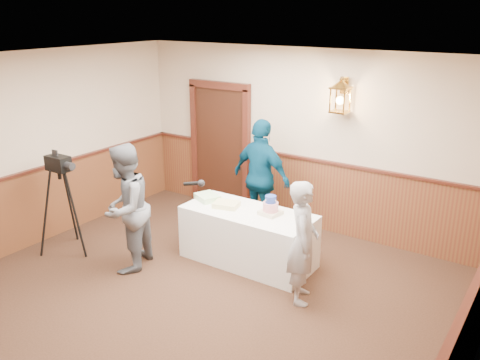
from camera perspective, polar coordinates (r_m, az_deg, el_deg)
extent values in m
plane|color=#311F13|center=(5.87, -9.52, -16.23)|extent=(7.00, 7.00, 0.00)
cube|color=beige|center=(7.95, 7.39, 4.46)|extent=(6.00, 0.02, 2.80)
cube|color=beige|center=(3.94, 23.88, -12.45)|extent=(0.02, 7.00, 2.80)
cube|color=white|center=(4.86, -11.32, 12.03)|extent=(6.00, 7.00, 0.02)
cube|color=brown|center=(8.18, 7.08, -1.35)|extent=(5.98, 0.04, 1.10)
cube|color=#461B12|center=(7.99, 7.19, 2.46)|extent=(5.98, 0.07, 0.04)
cube|color=black|center=(8.80, -2.20, 3.64)|extent=(1.00, 0.06, 2.10)
cube|color=white|center=(6.98, 0.92, -6.38)|extent=(1.80, 0.80, 0.75)
cube|color=beige|center=(6.73, 3.43, -3.68)|extent=(0.29, 0.29, 0.05)
cylinder|color=red|center=(6.70, 3.45, -3.00)|extent=(0.20, 0.20, 0.12)
cylinder|color=#263E99|center=(6.66, 3.47, -2.15)|extent=(0.14, 0.14, 0.09)
cube|color=#E6DE89|center=(6.97, -1.55, -2.77)|extent=(0.38, 0.33, 0.07)
cube|color=#B0E29F|center=(7.23, -3.69, -1.94)|extent=(0.42, 0.38, 0.08)
imported|color=slate|center=(6.80, -12.77, -3.12)|extent=(0.88, 1.00, 1.72)
cylinder|color=black|center=(6.13, -5.42, -0.40)|extent=(0.23, 0.08, 0.09)
sphere|color=black|center=(6.06, -4.38, -0.36)|extent=(0.08, 0.08, 0.08)
imported|color=#9C9BA0|center=(6.00, 7.08, -6.95)|extent=(0.57, 0.65, 1.51)
imported|color=navy|center=(7.72, 2.42, 0.29)|extent=(1.11, 0.61, 1.80)
cube|color=black|center=(7.39, -19.75, 1.78)|extent=(0.35, 0.20, 0.21)
cylinder|color=black|center=(7.22, -18.64, 1.51)|extent=(0.14, 0.11, 0.10)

